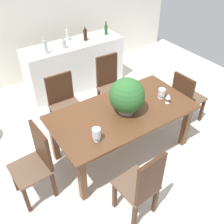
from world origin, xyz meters
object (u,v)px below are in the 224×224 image
Objects in this scene: chair_near_left at (143,185)px; kitchen_counter at (75,65)px; chair_far_left at (63,100)px; wine_bottle_tall at (85,35)px; dining_table at (123,117)px; chair_head_end at (37,160)px; crystal_vase_center_near at (96,133)px; chair_far_right at (110,82)px; crystal_vase_left at (162,93)px; chair_foot_end at (185,96)px; wine_bottle_amber at (64,44)px; flower_centerpiece at (127,96)px; wine_bottle_clear at (45,47)px; wine_glass at (168,96)px; wine_bottle_green at (106,30)px; wine_bottle_dark at (68,34)px.

chair_near_left is 3.12m from kitchen_counter.
wine_bottle_tall is (1.02, 1.04, 0.51)m from chair_far_left.
chair_far_left reaches higher than dining_table.
chair_head_end is 5.49× the size of crystal_vase_center_near.
chair_far_right is 1.10m from crystal_vase_left.
wine_bottle_tall is (-0.69, 2.03, 0.53)m from chair_foot_end.
chair_near_left reaches higher than dining_table.
chair_near_left is 4.44× the size of wine_bottle_amber.
wine_bottle_clear is (-0.31, 1.93, 0.05)m from flower_centerpiece.
chair_foot_end reaches higher than wine_glass.
chair_far_left is 1.91m from wine_bottle_green.
wine_glass is 2.30m from kitchen_counter.
chair_near_left is (-0.44, -0.99, -0.10)m from dining_table.
wine_bottle_amber reaches higher than chair_far_right.
chair_near_left is 2.06× the size of flower_centerpiece.
dining_table is 1.02× the size of kitchen_counter.
wine_glass is (1.22, 0.09, -0.00)m from crystal_vase_center_near.
chair_foot_end is at bearing -155.06° from chair_near_left.
wine_bottle_clear is at bearing 113.68° from wine_glass.
wine_bottle_clear is (-0.58, -0.15, 0.59)m from kitchen_counter.
flower_centerpiece reaches higher than chair_foot_end.
chair_near_left is 1.01× the size of chair_far_right.
dining_table is at bearing 175.54° from crystal_vase_left.
wine_bottle_clear reaches higher than chair_far_right.
wine_bottle_tall is at bearing 12.47° from wine_bottle_amber.
chair_near_left is 3.45× the size of wine_bottle_clear.
wine_bottle_amber is (-0.99, -0.14, -0.01)m from wine_bottle_green.
crystal_vase_center_near is 0.78× the size of wine_bottle_amber.
dining_table is 7.54× the size of wine_bottle_green.
flower_centerpiece is 2.13m from wine_bottle_tall.
wine_bottle_green is (1.06, 2.05, 0.38)m from dining_table.
flower_centerpiece is at bearing -64.36° from chair_far_left.
chair_head_end is 1.27m from chair_far_left.
flower_centerpiece reaches higher than wine_bottle_amber.
kitchen_counter is 0.84m from wine_bottle_clear.
chair_head_end is 1.99× the size of flower_centerpiece.
wine_bottle_dark is at bearing 70.55° from crystal_vase_center_near.
chair_head_end is 2.77m from wine_bottle_tall.
dining_table is 3.96× the size of flower_centerpiece.
wine_bottle_tall reaches higher than chair_head_end.
chair_far_right is 1.26m from wine_bottle_clear.
wine_bottle_tall is 0.94× the size of wine_bottle_dark.
chair_far_right is 1.10m from wine_bottle_amber.
wine_bottle_amber is at bearing 73.46° from crystal_vase_center_near.
wine_glass reaches higher than crystal_vase_left.
crystal_vase_center_near is 2.53m from kitchen_counter.
chair_near_left is 1.08× the size of chair_far_left.
chair_far_left reaches higher than chair_foot_end.
wine_bottle_amber reaches higher than chair_foot_end.
chair_near_left is 2.17m from chair_far_right.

